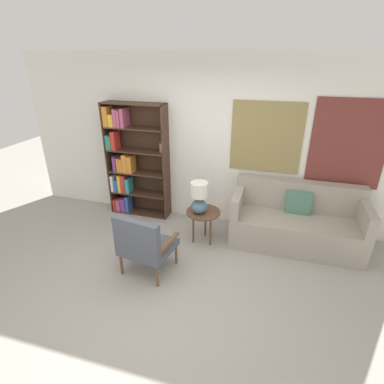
% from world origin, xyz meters
% --- Properties ---
extents(ground_plane, '(14.00, 14.00, 0.00)m').
position_xyz_m(ground_plane, '(0.00, 0.00, 0.00)').
color(ground_plane, '#9E998E').
extents(wall_back, '(6.40, 0.08, 2.70)m').
position_xyz_m(wall_back, '(0.07, 2.03, 1.36)').
color(wall_back, white).
rests_on(wall_back, ground_plane).
extents(bookshelf, '(1.06, 0.30, 1.95)m').
position_xyz_m(bookshelf, '(-1.29, 1.85, 0.97)').
color(bookshelf, '#422B1E').
rests_on(bookshelf, ground_plane).
extents(armchair, '(0.71, 0.67, 0.87)m').
position_xyz_m(armchair, '(-0.38, 0.31, 0.48)').
color(armchair, brown).
rests_on(armchair, ground_plane).
extents(couch, '(1.87, 0.80, 0.92)m').
position_xyz_m(couch, '(1.51, 1.60, 0.35)').
color(couch, '#9E9384').
rests_on(couch, ground_plane).
extents(side_table, '(0.51, 0.51, 0.52)m').
position_xyz_m(side_table, '(0.17, 1.25, 0.46)').
color(side_table, brown).
rests_on(side_table, ground_plane).
extents(table_lamp, '(0.25, 0.25, 0.48)m').
position_xyz_m(table_lamp, '(0.11, 1.20, 0.77)').
color(table_lamp, slate).
rests_on(table_lamp, side_table).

